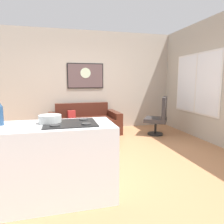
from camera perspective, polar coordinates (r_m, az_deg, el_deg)
name	(u,v)px	position (r m, az deg, el deg)	size (l,w,h in m)	color
ground	(100,159)	(3.84, -3.30, -12.92)	(6.40, 6.40, 0.04)	#B3794F
back_wall	(84,81)	(5.97, -7.78, 8.64)	(6.40, 0.05, 2.80)	#B3A696
right_wall	(215,81)	(5.03, 26.99, 7.82)	(0.05, 6.40, 2.80)	#B2AA9B
couch	(84,124)	(5.51, -7.74, -3.23)	(1.88, 1.05, 0.79)	#471F15
coffee_table	(91,130)	(4.38, -5.84, -4.92)	(0.92, 0.62, 0.40)	silver
armchair	(159,117)	(5.39, 13.01, -1.30)	(0.76, 0.77, 0.99)	black
kitchen_counter	(47,162)	(2.57, -17.71, -13.21)	(1.56, 0.71, 0.92)	silver
mixing_bowl	(50,119)	(2.51, -16.95, -1.95)	(0.26, 0.26, 0.10)	silver
wall_painting	(86,76)	(5.94, -7.43, 10.03)	(1.03, 0.03, 0.71)	black
window	(196,84)	(5.47, 22.50, 7.34)	(0.03, 1.67, 1.48)	silver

